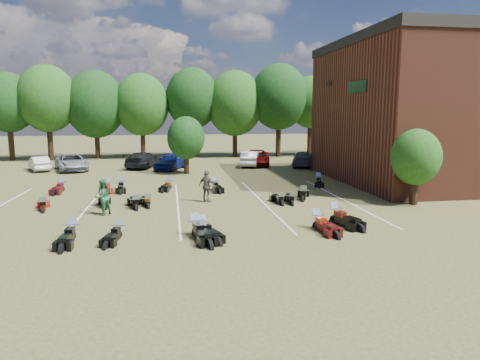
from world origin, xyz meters
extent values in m
plane|color=brown|center=(0.00, 0.00, 0.00)|extent=(160.00, 160.00, 0.00)
imported|color=silver|center=(-15.17, 19.72, 0.66)|extent=(2.93, 4.20, 1.31)
imported|color=gray|center=(-12.31, 19.41, 0.74)|extent=(4.09, 5.87, 1.49)
imported|color=black|center=(-5.88, 20.31, 0.75)|extent=(3.84, 5.59, 1.50)
imported|color=navy|center=(-3.34, 18.65, 0.76)|extent=(3.49, 4.83, 1.53)
imported|color=#B9BAB5|center=(4.43, 19.83, 0.75)|extent=(2.85, 4.82, 1.50)
imported|color=#5D0705|center=(5.16, 20.31, 0.77)|extent=(3.72, 5.97, 1.54)
imported|color=#343439|center=(9.52, 18.76, 0.74)|extent=(3.60, 5.50, 1.48)
imported|color=black|center=(-7.13, 3.26, 0.78)|extent=(0.61, 0.43, 1.56)
imported|color=#276837|center=(-6.87, 1.22, 0.93)|extent=(1.14, 1.14, 1.86)
imported|color=#56524A|center=(-1.26, 3.55, 0.95)|extent=(1.16, 1.04, 1.89)
cube|color=black|center=(9.35, 12.00, 7.50)|extent=(0.30, 0.40, 0.30)
cube|color=black|center=(9.47, 7.00, 7.00)|extent=(0.06, 3.00, 0.80)
cylinder|color=black|center=(-21.00, 29.00, 2.04)|extent=(0.58, 0.58, 4.08)
ellipsoid|color=#1E4C19|center=(-21.00, 29.00, 6.33)|extent=(6.00, 6.00, 6.90)
cylinder|color=black|center=(-16.00, 29.00, 2.04)|extent=(0.58, 0.58, 4.08)
ellipsoid|color=#1E4C19|center=(-16.00, 29.00, 6.33)|extent=(6.00, 6.00, 6.90)
cylinder|color=black|center=(-11.00, 29.00, 2.04)|extent=(0.57, 0.58, 4.08)
ellipsoid|color=#1E4C19|center=(-11.00, 29.00, 6.33)|extent=(6.00, 6.00, 6.90)
cylinder|color=black|center=(-6.00, 29.00, 2.04)|extent=(0.57, 0.58, 4.08)
ellipsoid|color=#1E4C19|center=(-6.00, 29.00, 6.33)|extent=(6.00, 6.00, 6.90)
cylinder|color=black|center=(-1.00, 29.00, 2.04)|extent=(0.58, 0.58, 4.08)
ellipsoid|color=#1E4C19|center=(-1.00, 29.00, 6.33)|extent=(6.00, 6.00, 6.90)
cylinder|color=black|center=(4.00, 29.00, 2.04)|extent=(0.57, 0.58, 4.08)
ellipsoid|color=#1E4C19|center=(4.00, 29.00, 6.33)|extent=(6.00, 6.00, 6.90)
cylinder|color=black|center=(9.00, 29.00, 2.04)|extent=(0.57, 0.58, 4.08)
ellipsoid|color=#1E4C19|center=(9.00, 29.00, 6.33)|extent=(6.00, 6.00, 6.90)
cylinder|color=black|center=(14.00, 29.00, 2.04)|extent=(0.57, 0.58, 4.08)
ellipsoid|color=#1E4C19|center=(14.00, 29.00, 6.33)|extent=(6.00, 6.00, 6.90)
cylinder|color=black|center=(19.00, 29.00, 2.04)|extent=(0.58, 0.58, 4.08)
ellipsoid|color=#1E4C19|center=(19.00, 29.00, 6.33)|extent=(6.00, 6.00, 6.90)
cylinder|color=black|center=(24.00, 29.00, 2.04)|extent=(0.58, 0.58, 4.08)
ellipsoid|color=#1E4C19|center=(24.00, 29.00, 6.33)|extent=(6.00, 6.00, 6.90)
cylinder|color=black|center=(10.50, 1.00, 0.85)|extent=(0.24, 0.24, 1.71)
sphere|color=#1E4C19|center=(10.50, 1.00, 2.76)|extent=(2.80, 2.80, 2.80)
cylinder|color=black|center=(-2.00, 15.50, 0.95)|extent=(0.24, 0.24, 1.90)
sphere|color=#1E4C19|center=(-2.00, 15.50, 3.10)|extent=(3.20, 3.20, 3.20)
cube|color=silver|center=(-8.00, 3.00, 0.01)|extent=(0.10, 14.00, 0.01)
cube|color=silver|center=(-3.00, 3.00, 0.01)|extent=(0.10, 14.00, 0.01)
cube|color=silver|center=(2.00, 3.00, 0.01)|extent=(0.10, 14.00, 0.01)
cube|color=silver|center=(7.00, 3.00, 0.01)|extent=(0.10, 14.00, 0.01)
camera|label=1|loc=(-3.32, -21.35, 5.30)|focal=32.00mm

